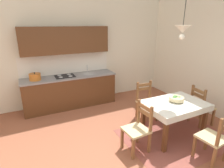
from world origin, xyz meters
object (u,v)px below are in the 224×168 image
(dining_table, at_px, (174,109))
(dining_chair_camera_side, at_px, (214,138))
(pendant_lamp, at_px, (183,30))
(dining_chair_window_side, at_px, (201,106))
(dining_chair_tv_side, at_px, (138,129))
(fruit_bowl, at_px, (176,99))
(dining_chair_kitchen_side, at_px, (146,102))
(kitchen_cabinetry, at_px, (69,77))

(dining_table, xyz_separation_m, dining_chair_camera_side, (0.07, -0.88, -0.17))
(dining_table, bearing_deg, pendant_lamp, 50.21)
(dining_table, bearing_deg, dining_chair_camera_side, -85.57)
(dining_chair_window_side, bearing_deg, pendant_lamp, 177.31)
(dining_chair_tv_side, bearing_deg, fruit_bowl, 6.63)
(dining_table, xyz_separation_m, dining_chair_window_side, (0.92, 0.08, -0.17))
(dining_chair_window_side, bearing_deg, fruit_bowl, -177.38)
(dining_chair_kitchen_side, distance_m, dining_chair_tv_side, 1.27)
(dining_chair_window_side, bearing_deg, dining_chair_kitchen_side, 141.96)
(dining_chair_window_side, bearing_deg, dining_table, -174.78)
(dining_table, distance_m, dining_chair_camera_side, 0.90)
(dining_table, bearing_deg, fruit_bowl, 34.68)
(dining_chair_camera_side, relative_size, dining_chair_tv_side, 1.00)
(dining_chair_kitchen_side, xyz_separation_m, dining_chair_tv_side, (-0.87, -0.93, 0.00))
(dining_chair_tv_side, height_order, fruit_bowl, dining_chair_tv_side)
(fruit_bowl, bearing_deg, dining_chair_window_side, 2.62)
(dining_chair_tv_side, relative_size, dining_chair_window_side, 1.00)
(dining_chair_tv_side, height_order, pendant_lamp, pendant_lamp)
(dining_chair_window_side, height_order, pendant_lamp, pendant_lamp)
(fruit_bowl, bearing_deg, kitchen_cabinetry, 124.14)
(kitchen_cabinetry, xyz_separation_m, dining_chair_kitchen_side, (1.50, -1.59, -0.41))
(dining_table, distance_m, dining_chair_window_side, 0.94)
(dining_chair_tv_side, xyz_separation_m, pendant_lamp, (1.03, 0.19, 1.72))
(dining_chair_tv_side, bearing_deg, kitchen_cabinetry, 104.06)
(dining_table, relative_size, dining_chair_camera_side, 1.34)
(kitchen_cabinetry, height_order, dining_chair_tv_side, kitchen_cabinetry)
(dining_chair_camera_side, bearing_deg, dining_table, 94.43)
(dining_table, xyz_separation_m, fruit_bowl, (0.06, 0.04, 0.20))
(dining_chair_window_side, bearing_deg, dining_chair_camera_side, -131.44)
(dining_chair_window_side, distance_m, pendant_lamp, 1.91)
(dining_chair_kitchen_side, bearing_deg, dining_chair_window_side, -38.04)
(kitchen_cabinetry, distance_m, dining_chair_kitchen_side, 2.22)
(dining_table, distance_m, pendant_lamp, 1.56)
(dining_chair_window_side, height_order, fruit_bowl, dining_chair_window_side)
(dining_chair_tv_side, bearing_deg, dining_table, 4.36)
(kitchen_cabinetry, distance_m, dining_chair_window_side, 3.45)
(kitchen_cabinetry, bearing_deg, dining_chair_window_side, -43.53)
(dining_chair_camera_side, relative_size, fruit_bowl, 3.10)
(dining_chair_tv_side, distance_m, dining_chair_window_side, 1.86)
(kitchen_cabinetry, relative_size, dining_chair_camera_side, 2.73)
(dining_chair_kitchen_side, bearing_deg, fruit_bowl, -80.87)
(dining_chair_camera_side, bearing_deg, fruit_bowl, 90.21)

